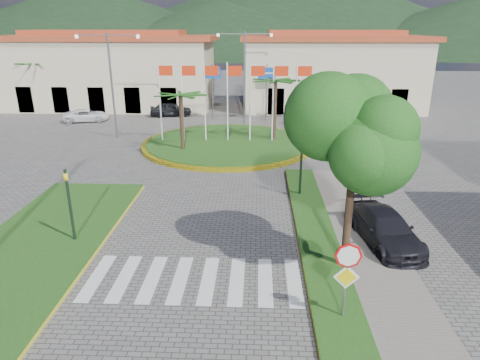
{
  "coord_description": "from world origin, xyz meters",
  "views": [
    {
      "loc": [
        2.26,
        -8.91,
        8.42
      ],
      "look_at": [
        1.54,
        8.0,
        2.32
      ],
      "focal_mm": 32.0,
      "sensor_mm": 36.0,
      "label": 1
    }
  ],
  "objects_px": {
    "roundabout_island": "(227,143)",
    "car_dark_a": "(171,109)",
    "stop_sign": "(347,270)",
    "white_van": "(86,115)",
    "deciduous_tree": "(356,131)",
    "car_dark_b": "(305,117)",
    "car_side_right": "(385,229)"
  },
  "relations": [
    {
      "from": "white_van",
      "to": "car_dark_b",
      "type": "distance_m",
      "value": 20.37
    },
    {
      "from": "roundabout_island",
      "to": "car_side_right",
      "type": "bearing_deg",
      "value": -63.45
    },
    {
      "from": "stop_sign",
      "to": "car_side_right",
      "type": "height_order",
      "value": "stop_sign"
    },
    {
      "from": "roundabout_island",
      "to": "car_dark_b",
      "type": "bearing_deg",
      "value": 50.47
    },
    {
      "from": "car_side_right",
      "to": "stop_sign",
      "type": "bearing_deg",
      "value": -126.62
    },
    {
      "from": "roundabout_island",
      "to": "deciduous_tree",
      "type": "bearing_deg",
      "value": -72.09
    },
    {
      "from": "white_van",
      "to": "car_side_right",
      "type": "distance_m",
      "value": 31.32
    },
    {
      "from": "deciduous_tree",
      "to": "car_dark_a",
      "type": "distance_m",
      "value": 30.64
    },
    {
      "from": "roundabout_island",
      "to": "stop_sign",
      "type": "bearing_deg",
      "value": -76.27
    },
    {
      "from": "stop_sign",
      "to": "car_dark_a",
      "type": "relative_size",
      "value": 0.66
    },
    {
      "from": "car_dark_b",
      "to": "white_van",
      "type": "bearing_deg",
      "value": 86.93
    },
    {
      "from": "stop_sign",
      "to": "deciduous_tree",
      "type": "relative_size",
      "value": 0.39
    },
    {
      "from": "stop_sign",
      "to": "deciduous_tree",
      "type": "xyz_separation_m",
      "value": [
        0.6,
        3.04,
        3.38
      ]
    },
    {
      "from": "roundabout_island",
      "to": "deciduous_tree",
      "type": "distance_m",
      "value": 18.55
    },
    {
      "from": "car_dark_a",
      "to": "white_van",
      "type": "bearing_deg",
      "value": 98.37
    },
    {
      "from": "white_van",
      "to": "deciduous_tree",
      "type": "bearing_deg",
      "value": -158.19
    },
    {
      "from": "deciduous_tree",
      "to": "car_side_right",
      "type": "height_order",
      "value": "deciduous_tree"
    },
    {
      "from": "roundabout_island",
      "to": "car_side_right",
      "type": "relative_size",
      "value": 2.75
    },
    {
      "from": "car_dark_b",
      "to": "roundabout_island",
      "type": "bearing_deg",
      "value": 137.41
    },
    {
      "from": "car_dark_a",
      "to": "car_dark_b",
      "type": "relative_size",
      "value": 1.16
    },
    {
      "from": "white_van",
      "to": "stop_sign",
      "type": "bearing_deg",
      "value": -162.16
    },
    {
      "from": "car_dark_b",
      "to": "stop_sign",
      "type": "bearing_deg",
      "value": 173.45
    },
    {
      "from": "deciduous_tree",
      "to": "car_dark_a",
      "type": "height_order",
      "value": "deciduous_tree"
    },
    {
      "from": "stop_sign",
      "to": "car_side_right",
      "type": "distance_m",
      "value": 5.78
    },
    {
      "from": "car_dark_b",
      "to": "deciduous_tree",
      "type": "bearing_deg",
      "value": 174.4
    },
    {
      "from": "white_van",
      "to": "car_dark_a",
      "type": "height_order",
      "value": "car_dark_a"
    },
    {
      "from": "roundabout_island",
      "to": "car_dark_a",
      "type": "height_order",
      "value": "roundabout_island"
    },
    {
      "from": "deciduous_tree",
      "to": "car_dark_b",
      "type": "distance_m",
      "value": 25.44
    },
    {
      "from": "roundabout_island",
      "to": "white_van",
      "type": "xyz_separation_m",
      "value": [
        -13.77,
        8.0,
        0.4
      ]
    },
    {
      "from": "stop_sign",
      "to": "car_dark_b",
      "type": "xyz_separation_m",
      "value": [
        1.71,
        28.04,
        -1.22
      ]
    },
    {
      "from": "stop_sign",
      "to": "white_van",
      "type": "bearing_deg",
      "value": 123.65
    },
    {
      "from": "roundabout_island",
      "to": "car_dark_a",
      "type": "xyz_separation_m",
      "value": [
        -6.39,
        10.88,
        0.51
      ]
    }
  ]
}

